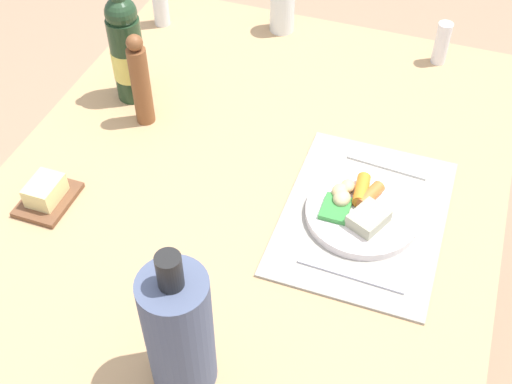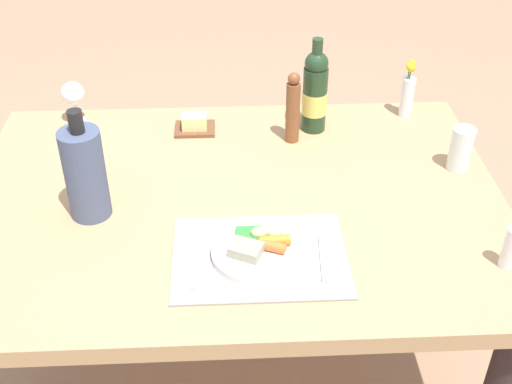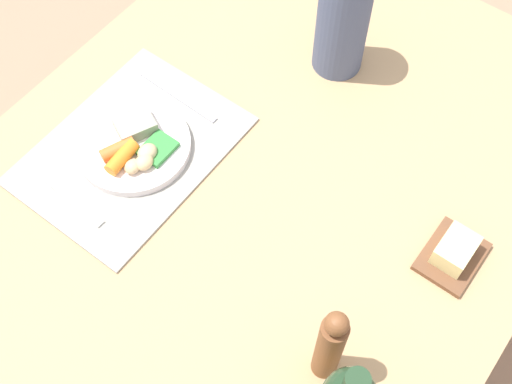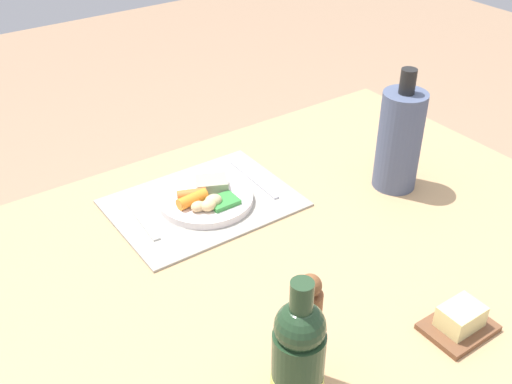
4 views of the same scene
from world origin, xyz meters
name	(u,v)px [view 2 (image 2 of 4)]	position (x,y,z in m)	size (l,w,h in m)	color
ground_plane	(239,365)	(0.00, 0.00, 0.00)	(8.00, 8.00, 0.00)	#A48062
dining_table	(236,219)	(0.00, 0.00, 0.64)	(1.51, 1.07, 0.71)	tan
placemat	(260,257)	(0.06, -0.26, 0.72)	(0.44, 0.32, 0.01)	#9A968A
dinner_plate	(258,249)	(0.05, -0.25, 0.74)	(0.23, 0.23, 0.05)	white
fork	(196,260)	(-0.10, -0.27, 0.72)	(0.01, 0.21, 0.01)	silver
knife	(323,257)	(0.21, -0.27, 0.72)	(0.02, 0.18, 0.01)	silver
wine_bottle	(315,92)	(0.26, 0.37, 0.85)	(0.08, 0.08, 0.31)	#223C23
salt_shaker	(510,248)	(0.66, -0.32, 0.77)	(0.04, 0.04, 0.11)	white
pepper_mill	(293,109)	(0.19, 0.30, 0.83)	(0.04, 0.04, 0.23)	brown
water_tumbler	(460,151)	(0.67, 0.12, 0.77)	(0.07, 0.07, 0.13)	silver
butter_dish	(195,124)	(-0.12, 0.38, 0.74)	(0.13, 0.10, 0.06)	brown
wine_glass	(73,94)	(-0.52, 0.46, 0.81)	(0.08, 0.08, 0.14)	white
cooler_bottle	(85,173)	(-0.39, -0.05, 0.85)	(0.11, 0.11, 0.32)	#4A5572
flower_vase	(408,92)	(0.58, 0.45, 0.80)	(0.04, 0.04, 0.20)	silver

